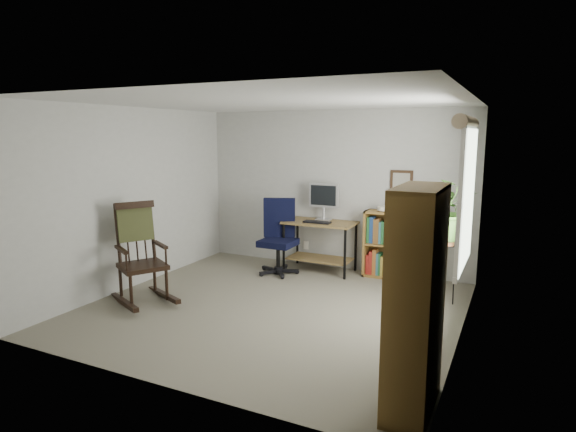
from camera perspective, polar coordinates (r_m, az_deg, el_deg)
The scene contains 18 objects.
floor at distance 5.85m, azimuth -1.73°, elevation -10.80°, with size 4.20×4.00×0.00m, color gray.
ceiling at distance 5.49m, azimuth -1.87°, elevation 13.38°, with size 4.20×4.00×0.00m, color silver.
wall_back at distance 7.36m, azimuth 5.43°, elevation 3.05°, with size 4.20×0.00×2.40m, color #B5B6B1.
wall_front at distance 3.91m, azimuth -15.50°, elevation -3.20°, with size 4.20×0.00×2.40m, color #B5B6B1.
wall_left at distance 6.76m, azimuth -17.79°, elevation 2.05°, with size 0.00×4.00×2.40m, color #B5B6B1.
wall_right at distance 4.95m, azimuth 20.32°, elevation -0.78°, with size 0.00×4.00×2.40m, color #B5B6B1.
window at distance 5.22m, azimuth 20.34°, elevation 1.96°, with size 0.12×1.20×1.50m, color silver, non-canonical shape.
desk at distance 7.26m, azimuth 3.79°, elevation -3.61°, with size 1.05×0.58×0.76m, color olive, non-canonical shape.
monitor at distance 7.26m, azimuth 4.26°, elevation 1.69°, with size 0.46×0.16×0.56m, color silver, non-canonical shape.
keyboard at distance 7.07m, azimuth 3.46°, elevation -0.73°, with size 0.40×0.15×0.03m, color black.
office_chair at distance 7.05m, azimuth -1.19°, elevation -2.46°, with size 0.61×0.61×1.12m, color black, non-canonical shape.
rocking_chair at distance 6.12m, azimuth -16.92°, elevation -4.17°, with size 0.65×1.08×1.25m, color black, non-canonical shape.
low_bookshelf at distance 7.02m, azimuth 12.73°, elevation -3.43°, with size 0.91×0.30×0.96m, color olive, non-canonical shape.
tall_bookshelf at distance 3.67m, azimuth 14.88°, elevation -9.78°, with size 0.32×0.74×1.69m, color olive, non-canonical shape.
plant_stand at distance 6.18m, azimuth 18.10°, elevation -6.01°, with size 0.24×0.24×0.85m, color black, non-canonical shape.
spider_plant at distance 5.98m, azimuth 18.65°, elevation 4.14°, with size 1.69×1.88×1.46m, color #376423.
potted_plant_small at distance 6.87m, azimuth 15.19°, elevation 0.73°, with size 0.13×0.24×0.11m, color #376423.
framed_picture at distance 7.02m, azimuth 13.28°, elevation 4.00°, with size 0.32×0.04×0.32m, color black, non-canonical shape.
Camera 1 is at (2.54, -4.85, 2.05)m, focal length 30.00 mm.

